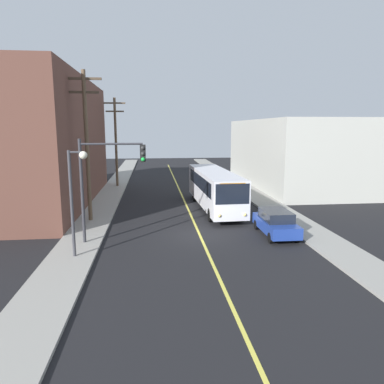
{
  "coord_description": "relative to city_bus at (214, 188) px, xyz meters",
  "views": [
    {
      "loc": [
        -2.93,
        -22.06,
        6.73
      ],
      "look_at": [
        0.0,
        4.4,
        2.0
      ],
      "focal_mm": 33.72,
      "sensor_mm": 36.0,
      "label": 1
    }
  ],
  "objects": [
    {
      "name": "city_bus",
      "position": [
        0.0,
        0.0,
        0.0
      ],
      "size": [
        2.97,
        12.22,
        3.2
      ],
      "color": "silver",
      "rests_on": "ground"
    },
    {
      "name": "lane_stripe_center",
      "position": [
        -2.2,
        7.68,
        -1.81
      ],
      "size": [
        0.16,
        60.0,
        0.01
      ],
      "primitive_type": "cube",
      "color": "#D8CC4C",
      "rests_on": "ground"
    },
    {
      "name": "utility_pole_near",
      "position": [
        -9.67,
        -3.24,
        4.1
      ],
      "size": [
        2.4,
        0.28,
        10.51
      ],
      "color": "brown",
      "rests_on": "sidewalk_left"
    },
    {
      "name": "street_lamp_left",
      "position": [
        -9.03,
        -10.88,
        1.92
      ],
      "size": [
        0.98,
        0.4,
        5.5
      ],
      "color": "#38383D",
      "rests_on": "sidewalk_left"
    },
    {
      "name": "utility_pole_mid",
      "position": [
        -9.18,
        12.53,
        3.8
      ],
      "size": [
        2.4,
        0.28,
        9.93
      ],
      "color": "brown",
      "rests_on": "sidewalk_left"
    },
    {
      "name": "building_right_warehouse",
      "position": [
        12.29,
        11.53,
        2.02
      ],
      "size": [
        12.0,
        21.74,
        7.68
      ],
      "color": "#B2B2A8",
      "rests_on": "ground"
    },
    {
      "name": "ground_plane",
      "position": [
        -2.2,
        -7.32,
        -1.82
      ],
      "size": [
        120.0,
        120.0,
        0.0
      ],
      "primitive_type": "plane",
      "color": "black"
    },
    {
      "name": "building_left_brick",
      "position": [
        -15.69,
        4.08,
        3.7
      ],
      "size": [
        10.0,
        22.53,
        11.03
      ],
      "color": "brown",
      "rests_on": "ground"
    },
    {
      "name": "parked_car_blue",
      "position": [
        2.58,
        -8.0,
        -0.98
      ],
      "size": [
        1.84,
        4.41,
        1.62
      ],
      "color": "navy",
      "rests_on": "ground"
    },
    {
      "name": "sidewalk_left",
      "position": [
        -9.45,
        2.68,
        -1.74
      ],
      "size": [
        2.5,
        90.0,
        0.15
      ],
      "primitive_type": "cube",
      "color": "gray",
      "rests_on": "ground"
    },
    {
      "name": "traffic_signal_left_corner",
      "position": [
        -7.61,
        -8.56,
        2.49
      ],
      "size": [
        3.75,
        0.48,
        6.0
      ],
      "color": "#2D2D33",
      "rests_on": "sidewalk_left"
    },
    {
      "name": "sidewalk_right",
      "position": [
        5.05,
        2.68,
        -1.74
      ],
      "size": [
        2.5,
        90.0,
        0.15
      ],
      "primitive_type": "cube",
      "color": "gray",
      "rests_on": "ground"
    }
  ]
}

